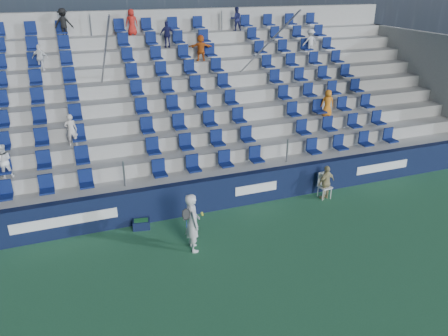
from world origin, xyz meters
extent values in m
plane|color=#2E6C44|center=(0.00, 0.00, 0.00)|extent=(70.00, 70.00, 0.00)
cube|color=#0E1736|center=(0.00, 3.15, 0.60)|extent=(24.00, 0.30, 1.20)
cube|color=white|center=(-5.00, 2.99, 0.62)|extent=(3.20, 0.02, 0.34)
cube|color=white|center=(1.50, 2.99, 0.62)|extent=(1.60, 0.02, 0.34)
cube|color=white|center=(7.00, 2.99, 0.62)|extent=(2.40, 0.02, 0.34)
cube|color=#A6A6A1|center=(0.00, 3.72, 0.60)|extent=(24.00, 0.85, 1.20)
cube|color=#A6A6A1|center=(0.00, 4.57, 0.85)|extent=(24.00, 0.85, 1.70)
cube|color=#A6A6A1|center=(0.00, 5.42, 1.10)|extent=(24.00, 0.85, 2.20)
cube|color=#A6A6A1|center=(0.00, 6.28, 1.35)|extent=(24.00, 0.85, 2.70)
cube|color=#A6A6A1|center=(0.00, 7.12, 1.60)|extent=(24.00, 0.85, 3.20)
cube|color=#A6A6A1|center=(0.00, 7.97, 1.85)|extent=(24.00, 0.85, 3.70)
cube|color=#A6A6A1|center=(0.00, 8.82, 2.10)|extent=(24.00, 0.85, 4.20)
cube|color=#A6A6A1|center=(0.00, 9.68, 2.35)|extent=(24.00, 0.85, 4.70)
cube|color=#A6A6A1|center=(0.00, 10.52, 2.60)|extent=(24.00, 0.85, 5.20)
cube|color=#A6A6A1|center=(0.00, 11.20, 3.10)|extent=(24.00, 0.50, 6.20)
cube|color=#A6A6A1|center=(11.85, 7.12, 2.60)|extent=(0.30, 7.65, 5.20)
cube|color=#0E1C54|center=(0.00, 3.72, 1.55)|extent=(16.05, 0.50, 0.70)
cube|color=#0E1C54|center=(0.00, 4.57, 2.05)|extent=(16.05, 0.50, 0.70)
cube|color=#0E1C54|center=(0.00, 5.42, 2.55)|extent=(16.05, 0.50, 0.70)
cube|color=#0E1C54|center=(0.00, 6.28, 3.05)|extent=(16.05, 0.50, 0.70)
cube|color=#0E1C54|center=(0.00, 7.12, 3.55)|extent=(16.05, 0.50, 0.70)
cube|color=#0E1C54|center=(0.00, 7.97, 4.05)|extent=(16.05, 0.50, 0.70)
cube|color=#0E1C54|center=(0.00, 8.82, 4.55)|extent=(16.05, 0.50, 0.70)
cube|color=#0E1C54|center=(0.00, 9.68, 5.05)|extent=(16.05, 0.50, 0.70)
cube|color=#0E1C54|center=(0.00, 10.52, 5.55)|extent=(16.05, 0.50, 0.70)
cylinder|color=gray|center=(-3.00, 7.12, 4.35)|extent=(0.06, 7.68, 4.55)
cylinder|color=gray|center=(3.00, 7.12, 4.35)|extent=(0.06, 7.68, 4.55)
imported|color=orange|center=(5.76, 5.38, 2.75)|extent=(0.62, 0.49, 1.11)
imported|color=white|center=(-5.15, 8.77, 4.70)|extent=(0.61, 0.31, 0.99)
imported|color=beige|center=(-4.43, 5.38, 2.77)|extent=(0.42, 0.28, 1.13)
imported|color=#C95717|center=(1.34, 8.77, 4.75)|extent=(1.07, 0.53, 1.10)
imported|color=silver|center=(6.76, 8.77, 4.77)|extent=(0.74, 0.44, 1.13)
imported|color=white|center=(-6.57, 4.52, 2.26)|extent=(0.59, 0.48, 1.12)
imported|color=black|center=(-4.09, 10.47, 5.79)|extent=(0.86, 0.66, 1.18)
imported|color=#181A49|center=(0.09, 9.62, 5.26)|extent=(0.66, 0.29, 1.11)
imported|color=red|center=(-1.27, 10.47, 5.75)|extent=(0.56, 0.39, 1.09)
imported|color=navy|center=(3.67, 10.47, 5.73)|extent=(0.56, 0.47, 1.07)
imported|color=silver|center=(-1.45, 1.03, 0.93)|extent=(0.47, 0.69, 1.86)
cylinder|color=navy|center=(-1.70, 0.78, 1.09)|extent=(0.03, 0.03, 0.28)
torus|color=black|center=(-1.70, 0.78, 1.39)|extent=(0.30, 0.17, 0.28)
plane|color=#262626|center=(-1.70, 0.78, 1.39)|extent=(0.30, 0.16, 0.29)
sphere|color=#C9D130|center=(-1.20, 0.83, 1.24)|extent=(0.07, 0.07, 0.07)
sphere|color=#C9D130|center=(-1.20, 0.89, 1.27)|extent=(0.07, 0.07, 0.07)
cube|color=white|center=(4.09, 2.55, 0.45)|extent=(0.47, 0.47, 0.04)
cube|color=white|center=(4.09, 2.75, 0.71)|extent=(0.43, 0.09, 0.53)
cylinder|color=white|center=(3.92, 2.38, 0.21)|extent=(0.03, 0.03, 0.43)
cylinder|color=white|center=(4.26, 2.38, 0.21)|extent=(0.03, 0.03, 0.43)
cylinder|color=white|center=(3.92, 2.72, 0.21)|extent=(0.03, 0.03, 0.43)
cylinder|color=white|center=(4.26, 2.72, 0.21)|extent=(0.03, 0.03, 0.43)
imported|color=tan|center=(4.09, 2.50, 0.65)|extent=(0.82, 0.49, 1.31)
cube|color=#0F1837|center=(-2.70, 2.75, 0.15)|extent=(0.60, 0.45, 0.30)
cube|color=#1E662D|center=(-2.70, 2.75, 0.22)|extent=(0.49, 0.33, 0.18)
camera|label=1|loc=(-4.45, -9.73, 7.57)|focal=35.00mm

